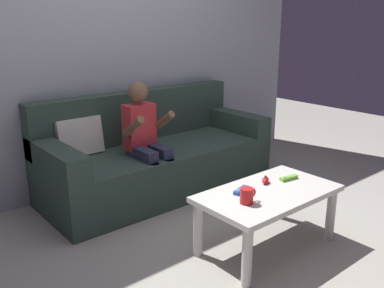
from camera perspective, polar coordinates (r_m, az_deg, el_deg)
ground_plane at (r=2.90m, az=4.03°, el=-13.45°), size 9.20×9.20×0.00m
wall_back at (r=3.71m, az=-11.91°, el=13.18°), size 4.60×0.05×2.50m
couch at (r=3.68m, az=-5.14°, el=-1.79°), size 1.99×0.80×0.84m
person_seated_on_couch at (r=3.35m, az=-6.29°, el=0.99°), size 0.34×0.42×0.98m
coffee_table at (r=2.77m, az=10.24°, el=-7.52°), size 0.92×0.52×0.40m
game_remote_blue_near_edge at (r=2.69m, az=6.64°, el=-6.24°), size 0.14×0.07×0.03m
nunchuk_red at (r=2.86m, az=9.93°, el=-4.85°), size 0.10×0.09×0.05m
game_remote_lime_far_corner at (r=2.95m, az=12.98°, el=-4.51°), size 0.14×0.06×0.03m
coffee_mug at (r=2.53m, az=7.46°, el=-6.94°), size 0.12×0.08×0.09m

